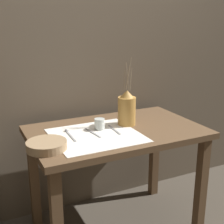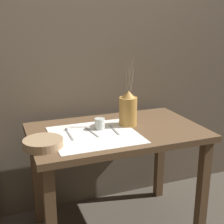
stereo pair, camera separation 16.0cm
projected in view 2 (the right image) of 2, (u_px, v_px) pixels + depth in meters
name	position (u px, v px, depth m)	size (l,w,h in m)	color
stone_wall_back	(94.00, 52.00, 2.30)	(7.00, 0.06, 2.40)	brown
wooden_table	(116.00, 145.00, 2.05)	(1.11, 0.69, 0.75)	brown
linen_cloth	(95.00, 135.00, 1.92)	(0.52, 0.49, 0.00)	white
pitcher_with_flowers	(128.00, 109.00, 2.07)	(0.12, 0.12, 0.45)	#B7843D
wooden_bowl	(43.00, 143.00, 1.73)	(0.22, 0.22, 0.05)	#9E7F5B
glass_tumbler_near	(100.00, 124.00, 2.01)	(0.07, 0.07, 0.07)	silver
spoon_outer	(68.00, 132.00, 1.96)	(0.02, 0.20, 0.02)	#939399
knife_center	(92.00, 132.00, 1.95)	(0.04, 0.19, 0.00)	#939399
fork_outer	(114.00, 130.00, 2.00)	(0.02, 0.19, 0.00)	#939399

